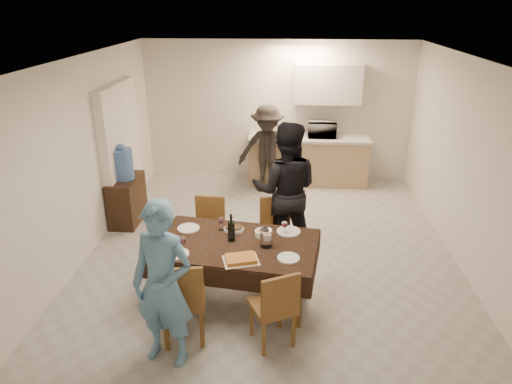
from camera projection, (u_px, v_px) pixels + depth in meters
floor at (270, 252)px, 6.36m from camera, size 5.00×6.00×0.02m
ceiling at (273, 60)px, 5.34m from camera, size 5.00×6.00×0.02m
wall_back at (277, 111)px, 8.61m from camera, size 5.00×0.02×2.60m
wall_front at (256, 311)px, 3.10m from camera, size 5.00×0.02×2.60m
wall_left at (82, 160)px, 6.01m from camera, size 0.02×6.00×2.60m
wall_right at (471, 169)px, 5.70m from camera, size 0.02×6.00×2.60m
stub_partition at (121, 150)px, 7.20m from camera, size 0.15×1.40×2.10m
kitchen_base_cabinet at (308, 161)px, 8.62m from camera, size 2.20×0.60×0.86m
kitchen_worktop at (309, 138)px, 8.44m from camera, size 2.24×0.64×0.05m
upper_cabinet at (328, 84)px, 8.17m from camera, size 1.20×0.34×0.70m
dining_table at (235, 245)px, 5.17m from camera, size 1.96×1.31×0.71m
chair_near_left at (181, 295)px, 4.46m from camera, size 0.50×0.51×0.52m
chair_near_right at (272, 302)px, 4.43m from camera, size 0.54×0.56×0.48m
chair_far_left at (207, 228)px, 5.87m from camera, size 0.42×0.42×0.47m
chair_far_right at (276, 230)px, 5.81m from camera, size 0.46×0.46×0.48m
console at (127, 200)px, 7.12m from camera, size 0.39×0.78×0.72m
water_jug at (123, 164)px, 6.89m from camera, size 0.31×0.31×0.47m
wine_bottle at (231, 228)px, 5.14m from camera, size 0.08×0.08×0.33m
water_pitcher at (266, 238)px, 5.05m from camera, size 0.14×0.14×0.21m
savoury_tart at (241, 259)px, 4.79m from camera, size 0.43×0.37×0.05m
salad_bowl at (263, 233)px, 5.29m from camera, size 0.18×0.18×0.07m
mushroom_dish at (234, 230)px, 5.41m from camera, size 0.22×0.22×0.04m
wine_glass_a at (182, 244)px, 4.92m from camera, size 0.09×0.09×0.20m
wine_glass_b at (284, 227)px, 5.32m from camera, size 0.08×0.08×0.17m
wine_glass_c at (221, 223)px, 5.41m from camera, size 0.08×0.08×0.18m
plate_near_left at (177, 254)px, 4.92m from camera, size 0.26×0.26×0.01m
plate_near_right at (288, 258)px, 4.84m from camera, size 0.24×0.24×0.01m
plate_far_left at (188, 228)px, 5.47m from camera, size 0.26×0.26×0.02m
plate_far_right at (289, 231)px, 5.39m from camera, size 0.28×0.28×0.02m
microwave at (322, 129)px, 8.36m from camera, size 0.51×0.34×0.28m
person_near at (163, 286)px, 4.18m from camera, size 0.69×0.53×1.67m
person_far at (285, 191)px, 6.00m from camera, size 0.93×0.74×1.86m
person_kitchen at (267, 149)px, 8.11m from camera, size 1.02×0.59×1.59m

